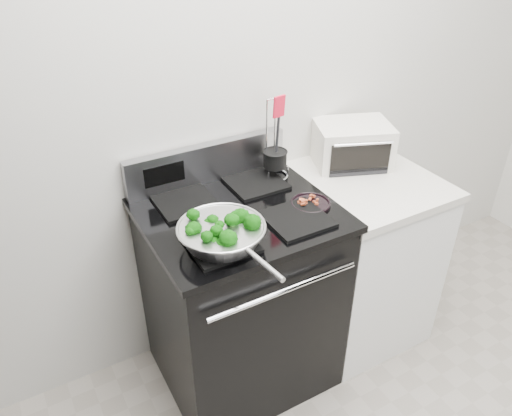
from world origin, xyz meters
TOP-DOWN VIEW (x-y plane):
  - back_wall at (0.00, 1.75)m, footprint 4.00×0.02m
  - gas_range at (-0.30, 1.41)m, footprint 0.79×0.69m
  - counter at (0.39, 1.41)m, footprint 0.62×0.68m
  - skillet at (-0.46, 1.24)m, footprint 0.33×0.53m
  - broccoli_pile at (-0.46, 1.24)m, footprint 0.26×0.26m
  - bacon_plate at (-0.01, 1.31)m, footprint 0.17×0.17m
  - utensil_holder at (-0.02, 1.60)m, footprint 0.13×0.13m
  - toaster_oven at (0.42, 1.58)m, footprint 0.43×0.38m

SIDE VIEW (x-z plane):
  - counter at x=0.39m, z-range 0.00..0.92m
  - gas_range at x=-0.30m, z-range -0.08..1.05m
  - bacon_plate at x=-0.01m, z-range 0.95..0.99m
  - skillet at x=-0.46m, z-range 0.97..1.04m
  - utensil_holder at x=-0.02m, z-range 0.82..1.21m
  - broccoli_pile at x=-0.46m, z-range 0.98..1.07m
  - toaster_oven at x=0.42m, z-range 0.92..1.13m
  - back_wall at x=0.00m, z-range 0.00..2.70m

